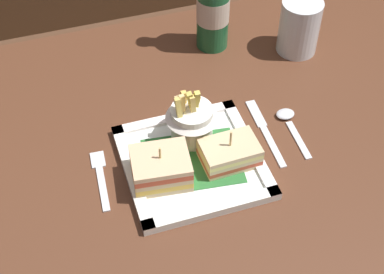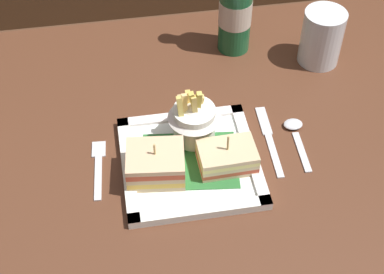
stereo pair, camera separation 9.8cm
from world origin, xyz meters
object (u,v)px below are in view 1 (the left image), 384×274
water_glass (299,30)px  knife (264,129)px  spoon (289,120)px  sandwich_half_left (161,168)px  fries_cup (189,118)px  dining_table (192,184)px  beer_bottle (213,2)px  sandwich_half_right (230,153)px  square_plate (192,162)px  fork (101,176)px

water_glass → knife: water_glass is taller
knife → spoon: bearing=4.7°
water_glass → knife: 0.25m
sandwich_half_left → water_glass: (0.37, 0.25, 0.01)m
water_glass → fries_cup: bearing=-148.4°
dining_table → beer_bottle: size_ratio=5.03×
sandwich_half_left → beer_bottle: bearing=58.0°
sandwich_half_left → sandwich_half_right: size_ratio=1.06×
fries_cup → spoon: fries_cup is taller
water_glass → spoon: water_glass is taller
fries_cup → sandwich_half_left: bearing=-134.0°
sandwich_half_left → fries_cup: 0.11m
dining_table → square_plate: bearing=-107.1°
knife → water_glass: bearing=51.9°
square_plate → water_glass: size_ratio=2.02×
water_glass → dining_table: bearing=-147.8°
square_plate → water_glass: bearing=37.7°
dining_table → water_glass: water_glass is taller
beer_bottle → fork: beer_bottle is taller
beer_bottle → water_glass: bearing=-23.1°
dining_table → spoon: (0.18, -0.01, 0.13)m
fork → knife: bearing=3.0°
sandwich_half_right → fork: size_ratio=0.75×
dining_table → fries_cup: 0.19m
beer_bottle → water_glass: beer_bottle is taller
square_plate → beer_bottle: (0.14, 0.31, 0.10)m
fork → water_glass: bearing=24.8°
sandwich_half_right → sandwich_half_left: bearing=-180.0°
dining_table → square_plate: 0.14m
spoon → fork: bearing=-176.8°
sandwich_half_left → beer_bottle: size_ratio=0.37×
spoon → beer_bottle: bearing=102.5°
fork → spoon: 0.36m
knife → dining_table: bearing=173.5°
sandwich_half_left → fries_cup: fries_cup is taller
water_glass → fork: water_glass is taller
water_glass → fork: (-0.46, -0.21, -0.05)m
beer_bottle → spoon: size_ratio=2.21×
sandwich_half_right → water_glass: bearing=46.2°
dining_table → sandwich_half_left: 0.19m
sandwich_half_right → water_glass: 0.35m
sandwich_half_left → spoon: (0.26, 0.06, -0.03)m
beer_bottle → water_glass: (0.16, -0.07, -0.06)m
beer_bottle → square_plate: bearing=-115.0°
sandwich_half_left → fork: sandwich_half_left is taller
beer_bottle → fork: (-0.30, -0.28, -0.10)m
dining_table → fries_cup: size_ratio=12.27×
dining_table → knife: knife is taller
beer_bottle → sandwich_half_right: bearing=-104.2°
dining_table → spoon: spoon is taller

